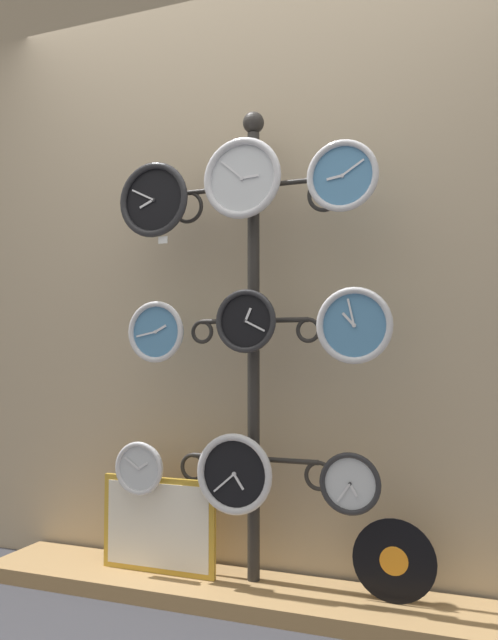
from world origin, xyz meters
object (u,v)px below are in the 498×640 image
at_px(clock_top_right, 343,176).
at_px(vinyl_record, 394,561).
at_px(clock_middle_left, 156,332).
at_px(clock_top_center, 242,178).
at_px(clock_middle_center, 246,321).
at_px(clock_bottom_right, 350,483).
at_px(clock_bottom_left, 140,468).
at_px(display_stand, 254,416).
at_px(picture_frame, 158,525).
at_px(clock_middle_right, 354,325).
at_px(clock_bottom_center, 235,474).
at_px(clock_top_left, 154,200).

height_order(clock_top_right, vinyl_record, clock_top_right).
bearing_deg(vinyl_record, clock_middle_left, -177.45).
xyz_separation_m(clock_top_center, clock_top_right, (0.39, -0.01, -0.03)).
xyz_separation_m(clock_middle_center, clock_bottom_right, (0.39, 0.01, -0.57)).
distance_m(clock_bottom_left, clock_bottom_right, 0.84).
bearing_deg(clock_top_center, display_stand, 83.55).
relative_size(clock_top_right, clock_bottom_left, 1.25).
xyz_separation_m(clock_top_center, picture_frame, (-0.37, 0.03, -1.35)).
distance_m(clock_bottom_left, picture_frame, 0.24).
relative_size(vinyl_record, picture_frame, 0.59).
bearing_deg(vinyl_record, clock_middle_right, -148.67).
distance_m(vinyl_record, picture_frame, 0.92).
height_order(clock_top_center, picture_frame, clock_top_center).
xyz_separation_m(display_stand, clock_top_center, (-0.01, -0.09, 0.91)).
distance_m(clock_bottom_left, clock_bottom_center, 0.41).
height_order(clock_bottom_left, picture_frame, clock_bottom_left).
bearing_deg(clock_bottom_right, clock_top_right, -155.41).
distance_m(clock_bottom_center, vinyl_record, 0.63).
xyz_separation_m(clock_top_center, clock_bottom_center, (-0.02, -0.02, -1.12)).
xyz_separation_m(clock_top_left, clock_top_center, (0.37, 0.02, 0.06)).
relative_size(display_stand, picture_frame, 3.84).
xyz_separation_m(clock_bottom_center, picture_frame, (-0.35, 0.05, -0.23)).
height_order(display_stand, picture_frame, display_stand).
xyz_separation_m(clock_top_right, clock_middle_center, (-0.37, 0.00, -0.51)).
relative_size(display_stand, clock_middle_right, 6.94).
bearing_deg(clock_top_right, clock_top_center, 178.28).
bearing_deg(clock_bottom_left, display_stand, 13.93).
height_order(clock_middle_left, clock_bottom_right, clock_middle_left).
relative_size(clock_middle_right, clock_bottom_center, 0.91).
distance_m(clock_middle_right, clock_bottom_center, 0.71).
xyz_separation_m(display_stand, clock_middle_center, (0.01, -0.11, 0.36)).
xyz_separation_m(clock_bottom_left, picture_frame, (0.06, 0.05, -0.23)).
relative_size(clock_bottom_center, vinyl_record, 1.03).
relative_size(clock_bottom_left, picture_frame, 0.43).
bearing_deg(vinyl_record, clock_middle_center, -173.15).
relative_size(clock_top_left, clock_bottom_left, 1.45).
distance_m(display_stand, clock_top_left, 0.94).
distance_m(clock_top_right, clock_bottom_center, 1.16).
relative_size(clock_top_center, vinyl_record, 1.09).
distance_m(clock_top_center, clock_bottom_center, 1.12).
bearing_deg(clock_top_right, clock_middle_right, -10.49).
xyz_separation_m(clock_top_center, clock_middle_center, (0.02, -0.01, -0.55)).
relative_size(display_stand, clock_bottom_center, 6.30).
distance_m(clock_middle_left, clock_bottom_right, 0.95).
height_order(display_stand, clock_top_left, display_stand).
bearing_deg(clock_top_center, clock_middle_right, -2.51).
height_order(clock_top_left, clock_middle_right, clock_top_left).
height_order(clock_top_left, clock_bottom_right, clock_top_left).
distance_m(clock_top_center, clock_middle_right, 0.72).
bearing_deg(vinyl_record, clock_bottom_center, -172.98).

